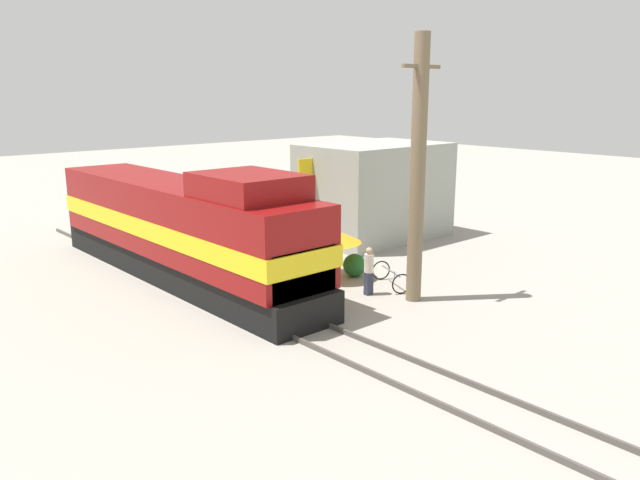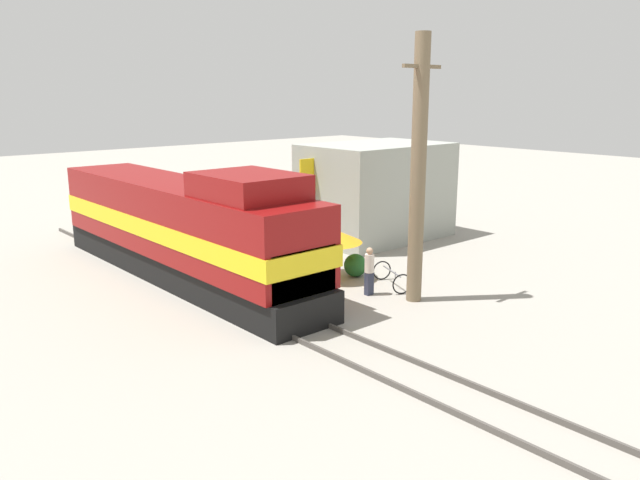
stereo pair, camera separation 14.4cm
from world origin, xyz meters
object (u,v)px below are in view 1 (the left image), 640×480
Objects in this scene: utility_pole at (418,171)px; bicycle at (391,277)px; person_bystander at (369,269)px; vendor_umbrella at (330,235)px; billboard_sign at (313,181)px; locomotive at (184,229)px.

bicycle is (0.55, 1.55, -4.14)m from utility_pole.
utility_pole reaches higher than bicycle.
person_bystander is 0.86× the size of bicycle.
vendor_umbrella is 5.60m from billboard_sign.
billboard_sign is at bearing 55.66° from vendor_umbrella.
bicycle is at bearing 70.44° from utility_pole.
utility_pole is 3.62× the size of vendor_umbrella.
billboard_sign reaches higher than bicycle.
billboard_sign is (7.34, 0.97, 1.03)m from locomotive.
utility_pole is at bearing -85.86° from bicycle.
person_bystander is (3.96, -5.94, -1.06)m from locomotive.
billboard_sign reaches higher than person_bystander.
billboard_sign is (2.62, 8.35, -1.48)m from utility_pole.
bicycle is (5.27, -5.84, -1.62)m from locomotive.
utility_pole is 2.18× the size of billboard_sign.
utility_pole is 4.41× the size of bicycle.
billboard_sign is 7.97m from person_bystander.
locomotive is 9.01× the size of person_bystander.
bicycle is (1.31, 0.11, -0.56)m from person_bystander.
person_bystander is (-3.38, -6.91, -2.09)m from billboard_sign.
utility_pole is 4.78m from vendor_umbrella.
bicycle is (-2.07, -6.80, -2.65)m from billboard_sign.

